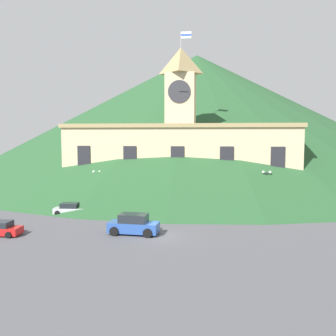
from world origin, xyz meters
TOP-DOWN VIEW (x-y plane):
  - ground_plane at (0.00, 0.00)m, footprint 160.00×160.00m
  - civic_building at (0.00, 22.80)m, footprint 36.43×9.47m
  - banner_fence at (0.00, 14.85)m, footprint 34.55×0.12m
  - hillside_backdrop at (0.00, 64.09)m, footprint 117.85×117.85m
  - street_lamp_left at (-11.55, 15.89)m, footprint 1.26×0.36m
  - street_lamp_right at (-0.05, 15.89)m, footprint 1.26×0.36m
  - street_lamp_far_left at (12.54, 15.89)m, footprint 1.26×0.36m
  - car_blue_van at (-2.53, 0.44)m, footprint 5.21×2.63m
  - car_silver_hatch at (-12.70, 8.55)m, footprint 4.03×2.28m
  - pedestrian at (-9.84, 13.26)m, footprint 0.51×0.51m

SIDE VIEW (x-z plane):
  - ground_plane at x=0.00m, z-range 0.00..0.00m
  - car_silver_hatch at x=-12.70m, z-range -0.06..1.44m
  - pedestrian at x=-9.84m, z-range 0.08..1.77m
  - car_blue_van at x=-2.53m, z-range -0.09..2.01m
  - banner_fence at x=0.00m, z-range 0.00..2.21m
  - street_lamp_left at x=-11.55m, z-range 1.13..6.08m
  - street_lamp_right at x=-0.05m, z-range 1.15..6.23m
  - street_lamp_far_left at x=12.54m, z-range 1.16..6.40m
  - civic_building at x=0.00m, z-range -6.32..19.71m
  - hillside_backdrop at x=0.00m, z-range 0.00..30.89m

